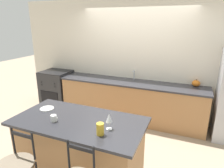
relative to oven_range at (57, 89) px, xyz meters
name	(u,v)px	position (x,y,z in m)	size (l,w,h in m)	color
ground_plane	(125,126)	(2.04, -0.36, -0.48)	(18.00, 18.00, 0.00)	tan
wall_back	(136,60)	(2.04, 0.35, 0.87)	(6.00, 0.07, 2.70)	beige
back_counter	(131,101)	(2.04, 0.02, -0.03)	(3.30, 0.69, 0.91)	#A87547
sink_faucet	(134,74)	(2.04, 0.22, 0.57)	(0.02, 0.13, 0.22)	#ADAFB5
kitchen_island	(80,151)	(1.97, -2.07, 0.00)	(1.75, 0.90, 0.96)	#A87547
oven_range	(57,89)	(0.00, 0.00, 0.00)	(0.72, 0.67, 0.97)	#28282B
dinner_plate	(47,108)	(1.35, -1.95, 0.48)	(0.20, 0.20, 0.02)	white
wine_glass	(109,118)	(2.43, -2.13, 0.61)	(0.08, 0.08, 0.20)	white
coffee_mug	(54,118)	(1.69, -2.22, 0.52)	(0.11, 0.08, 0.09)	white
tumbler_cup	(100,129)	(2.39, -2.28, 0.54)	(0.09, 0.09, 0.14)	gold
pumpkin_decoration	(196,83)	(3.38, 0.22, 0.49)	(0.17, 0.17, 0.15)	orange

